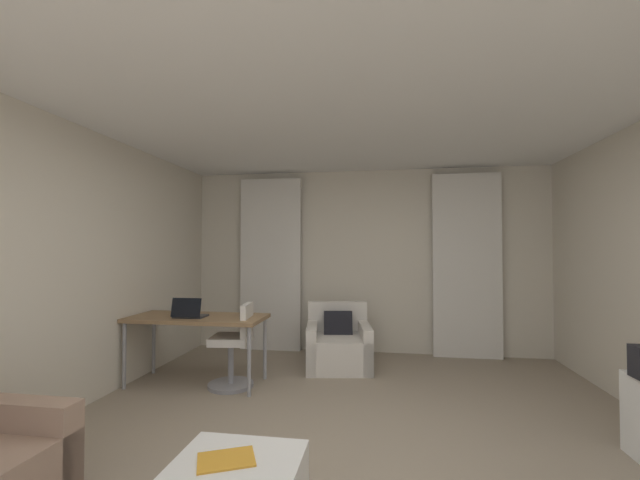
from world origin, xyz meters
The scene contains 11 objects.
ground_plane centered at (0.00, 0.00, 0.00)m, with size 12.00×12.00×0.00m, color gray.
wall_window centered at (0.00, 3.03, 1.30)m, with size 5.12×0.06×2.60m.
wall_left centered at (-2.53, 0.00, 1.30)m, with size 0.06×6.12×2.60m.
ceiling centered at (0.00, 0.00, 2.63)m, with size 5.12×6.12×0.06m, color white.
curtain_left_panel centered at (-1.38, 2.90, 1.25)m, with size 0.90×0.06×2.50m.
curtain_right_panel centered at (1.38, 2.90, 1.25)m, with size 0.90×0.06×2.50m.
armchair centered at (-0.31, 2.23, 0.26)m, with size 0.89×0.93×0.77m.
desk centered at (-1.76, 1.37, 0.67)m, with size 1.46×0.64×0.73m.
desk_chair centered at (-1.32, 1.34, 0.39)m, with size 0.48×0.48×0.88m.
laptop centered at (-1.80, 1.26, 0.78)m, with size 0.32×0.25×0.22m.
magazine_open centered at (-0.54, -0.79, 0.40)m, with size 0.34×0.30×0.01m.
Camera 1 is at (0.23, -2.69, 1.45)m, focal length 22.13 mm.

